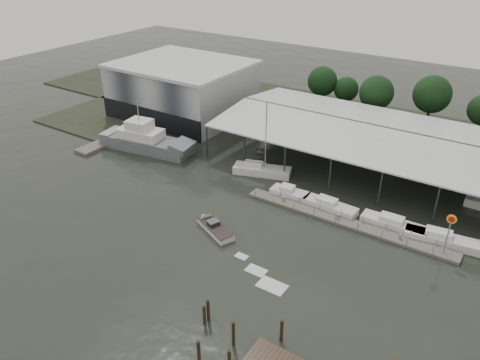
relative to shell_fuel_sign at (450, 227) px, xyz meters
The scene contains 17 objects.
ground 29.06m from the shell_fuel_sign, 159.69° to the right, with size 200.00×200.00×0.00m, color #232921.
land_strip_far 42.05m from the shell_fuel_sign, 130.15° to the left, with size 140.00×30.00×0.30m.
land_strip_west 70.03m from the shell_fuel_sign, 163.37° to the left, with size 20.00×40.00×0.30m.
storage_warehouse 58.52m from the shell_fuel_sign, 160.06° to the left, with size 24.50×20.50×10.50m.
covered_boat_shed 20.71m from the shell_fuel_sign, 119.05° to the left, with size 58.24×24.00×6.96m.
trawler_dock 57.26m from the shell_fuel_sign, behind, with size 3.00×18.00×0.50m.
floating_dock 12.57m from the shell_fuel_sign, behind, with size 28.00×2.00×1.40m.
shell_fuel_sign is the anchor object (origin of this frame).
grey_trawler 49.19m from the shell_fuel_sign, behind, with size 17.32×7.19×8.84m.
white_sailboat 28.92m from the shell_fuel_sign, 168.30° to the left, with size 9.12×5.25×11.93m.
speedboat_underway 27.64m from the shell_fuel_sign, 157.84° to the right, with size 16.86×8.59×2.00m.
moored_cruiser_0 21.52m from the shell_fuel_sign, behind, with size 5.59×2.42×1.70m.
moored_cruiser_1 15.57m from the shell_fuel_sign, behind, with size 7.52×2.57×1.70m.
moored_cruiser_2 7.63m from the shell_fuel_sign, 159.96° to the left, with size 8.41×2.33×1.70m.
moored_cruiser_3 4.16m from the shell_fuel_sign, 107.76° to the left, with size 8.81×3.34×1.70m.
mooring_pilings 28.15m from the shell_fuel_sign, 118.47° to the right, with size 7.48×6.49×3.52m.
horizon_tree_line 37.96m from the shell_fuel_sign, 99.32° to the left, with size 66.87×9.80×10.27m.
Camera 1 is at (31.48, -39.20, 33.42)m, focal length 35.00 mm.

